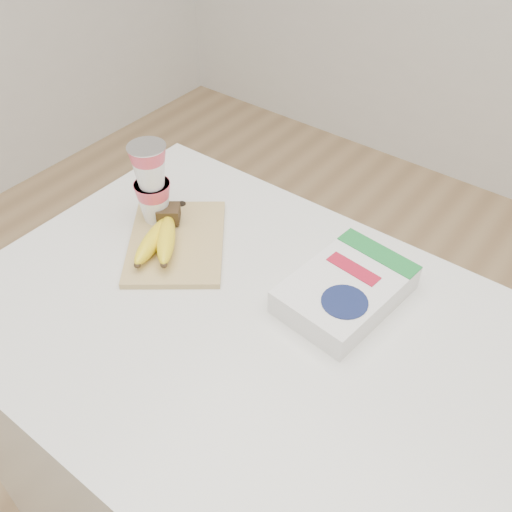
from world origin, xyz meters
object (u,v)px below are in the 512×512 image
(yogurt_stack, at_px, (151,181))
(cutting_board, at_px, (176,242))
(cereal_box, at_px, (346,289))
(table, at_px, (262,454))
(bananas, at_px, (161,236))

(yogurt_stack, bearing_deg, cutting_board, -17.43)
(cutting_board, height_order, yogurt_stack, yogurt_stack)
(yogurt_stack, distance_m, cereal_box, 0.46)
(cutting_board, xyz_separation_m, cereal_box, (0.37, 0.08, 0.02))
(table, height_order, cereal_box, cereal_box)
(yogurt_stack, bearing_deg, bananas, -38.11)
(table, relative_size, bananas, 5.89)
(cereal_box, bearing_deg, table, -108.18)
(cutting_board, height_order, cereal_box, cereal_box)
(cutting_board, xyz_separation_m, yogurt_stack, (-0.08, 0.03, 0.11))
(cutting_board, bearing_deg, yogurt_stack, 124.80)
(table, relative_size, cereal_box, 4.32)
(table, xyz_separation_m, cutting_board, (-0.29, 0.08, 0.44))
(cereal_box, bearing_deg, cutting_board, -161.78)
(table, bearing_deg, cereal_box, 65.63)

